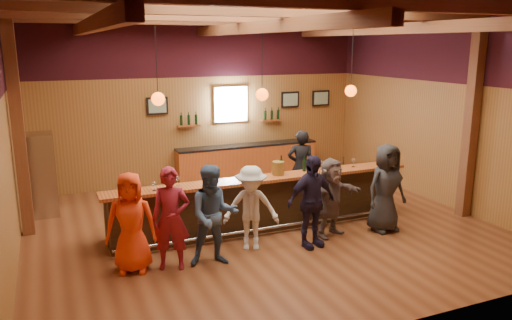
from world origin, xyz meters
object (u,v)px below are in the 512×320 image
Objects in this scene: customer_orange at (131,223)px; customer_denim at (214,216)px; back_bar_cabinet at (248,161)px; customer_redvest at (171,219)px; customer_navy at (311,202)px; stainless_fridge at (39,175)px; customer_white at (251,208)px; customer_brown at (331,197)px; bartender at (301,167)px; bottle_a at (281,166)px; bar_counter at (260,201)px; ice_bucket at (278,168)px; customer_dark at (386,188)px.

customer_denim is (1.31, -0.28, 0.03)m from customer_orange.
back_bar_cabinet is 2.32× the size of customer_redvest.
customer_navy is (1.87, 0.03, -0.00)m from customer_denim.
stainless_fridge is at bearing -168.07° from back_bar_cabinet.
customer_white is 1.01× the size of customer_brown.
bottle_a is (-1.10, -1.22, 0.39)m from bartender.
customer_denim is 1.11× the size of customer_white.
bar_counter reaches higher than back_bar_cabinet.
bartender is 4.67× the size of bottle_a.
customer_brown is (1.66, 0.00, -0.00)m from customer_white.
customer_brown is at bearing -46.86° from ice_bucket.
customer_white is (3.50, -3.50, -0.12)m from stainless_fridge.
ice_bucket is at bearing 62.81° from customer_white.
stainless_fridge is 1.16× the size of customer_white.
back_bar_cabinet is 3.99m from ice_bucket.
customer_orange is (-2.75, -1.12, 0.31)m from bar_counter.
ice_bucket is 0.72× the size of bottle_a.
back_bar_cabinet is at bearing 66.32° from customer_orange.
customer_redvest reaches higher than customer_navy.
ice_bucket is at bearing -31.42° from stainless_fridge.
back_bar_cabinet is 2.58× the size of customer_white.
ice_bucket is (4.41, -2.69, 0.34)m from stainless_fridge.
customer_dark reaches higher than bartender.
customer_denim reaches higher than customer_redvest.
customer_orange is at bearing -157.89° from bar_counter.
customer_redvest is 1.00× the size of customer_navy.
ice_bucket is (-0.14, 1.12, 0.38)m from customer_navy.
customer_white reaches higher than bar_counter.
customer_white reaches higher than bottle_a.
customer_white reaches higher than back_bar_cabinet.
bartender is at bearing 52.86° from customer_redvest.
back_bar_cabinet is 4.96m from customer_white.
stainless_fridge reaches higher than customer_navy.
bartender is at bearing 58.97° from customer_brown.
bar_counter is 1.24m from customer_white.
bar_counter is at bearing 99.04° from customer_navy.
customer_denim is at bearing -135.11° from customer_white.
customer_navy reaches higher than ice_bucket.
customer_denim is 3.62m from customer_dark.
bartender is (-0.68, 2.28, -0.02)m from customer_dark.
back_bar_cabinet is 5.88m from customer_redvest.
customer_dark reaches higher than bar_counter.
customer_brown is (3.17, 0.23, -0.09)m from customer_redvest.
customer_orange is 0.96× the size of customer_denim.
customer_redvest is at bearing 165.32° from customer_brown.
customer_dark is (4.31, 0.04, 0.02)m from customer_redvest.
customer_brown is 2.14m from bartender.
customer_dark reaches higher than customer_denim.
ice_bucket is (0.91, 0.80, 0.47)m from customer_white.
customer_redvest is at bearing -149.94° from customer_white.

